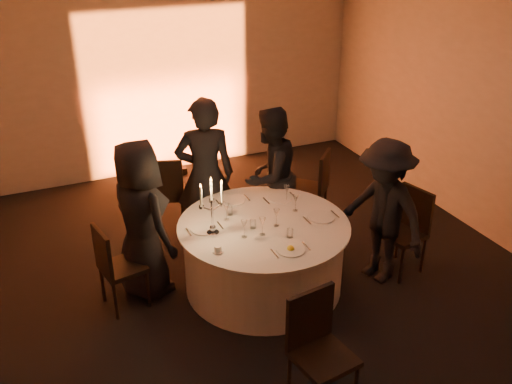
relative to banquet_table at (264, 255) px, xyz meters
name	(u,v)px	position (x,y,z in m)	size (l,w,h in m)	color
floor	(263,285)	(0.00, 0.00, -0.38)	(7.00, 7.00, 0.00)	black
wall_back	(167,75)	(0.00, 3.50, 1.12)	(7.00, 7.00, 0.00)	#9D9992
wall_right	(497,119)	(3.00, 0.00, 1.12)	(7.00, 7.00, 0.00)	#9D9992
uplighter_fixture	(178,171)	(0.00, 3.20, -0.33)	(0.25, 0.12, 0.10)	black
banquet_table	(264,255)	(0.00, 0.00, 0.00)	(1.80, 1.80, 0.77)	black
chair_left	(115,263)	(-1.52, 0.26, 0.14)	(0.48, 0.48, 0.94)	black
chair_back_left	(166,190)	(-0.61, 1.58, 0.19)	(0.57, 0.57, 1.02)	black
chair_back_right	(315,184)	(1.18, 1.01, 0.18)	(0.62, 0.62, 1.00)	black
chair_right	(407,226)	(1.60, -0.33, 0.17)	(0.51, 0.51, 0.98)	black
chair_front	(318,343)	(-0.27, -1.63, 0.19)	(0.51, 0.51, 1.02)	black
guest_left	(141,220)	(-1.18, 0.44, 0.47)	(0.84, 0.55, 1.72)	black
guest_back_left	(205,175)	(-0.27, 1.04, 0.55)	(0.68, 0.45, 1.88)	black
guest_back_right	(270,176)	(0.50, 0.92, 0.46)	(0.82, 0.64, 1.68)	black
guest_right	(383,212)	(1.24, -0.35, 0.43)	(1.05, 0.61, 1.63)	black
plate_left	(204,228)	(-0.60, 0.15, 0.39)	(0.36, 0.29, 0.01)	white
plate_back_left	(233,200)	(-0.10, 0.62, 0.39)	(0.35, 0.28, 0.01)	white
plate_back_right	(280,198)	(0.41, 0.46, 0.39)	(0.35, 0.27, 0.01)	white
plate_right	(321,217)	(0.61, -0.12, 0.39)	(0.36, 0.30, 0.01)	white
plate_front	(291,249)	(0.02, -0.57, 0.40)	(0.36, 0.28, 0.08)	white
coffee_cup	(218,249)	(-0.62, -0.31, 0.42)	(0.11, 0.11, 0.07)	white
candelabra	(212,215)	(-0.55, 0.03, 0.61)	(0.27, 0.13, 0.63)	silver
wine_glass_a	(262,223)	(-0.10, -0.19, 0.52)	(0.07, 0.07, 0.19)	silver
wine_glass_b	(287,190)	(0.45, 0.37, 0.52)	(0.07, 0.07, 0.19)	silver
wine_glass_c	(276,214)	(0.10, -0.08, 0.52)	(0.07, 0.07, 0.19)	silver
wine_glass_d	(296,199)	(0.43, 0.13, 0.52)	(0.07, 0.07, 0.19)	silver
wine_glass_e	(226,208)	(-0.32, 0.24, 0.52)	(0.07, 0.07, 0.19)	silver
wine_glass_f	(244,225)	(-0.29, -0.16, 0.52)	(0.07, 0.07, 0.19)	silver
tumbler_a	(253,224)	(-0.14, -0.03, 0.43)	(0.07, 0.07, 0.09)	silver
tumbler_b	(290,233)	(0.13, -0.34, 0.43)	(0.07, 0.07, 0.09)	silver
tumbler_c	(230,211)	(-0.25, 0.34, 0.43)	(0.07, 0.07, 0.09)	silver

